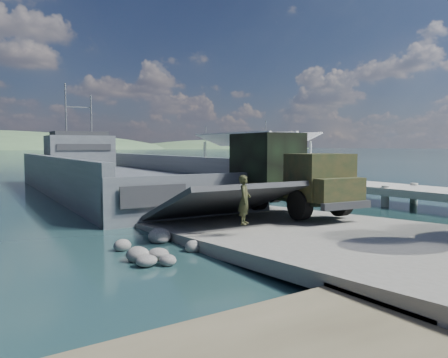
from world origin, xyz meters
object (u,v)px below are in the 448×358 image
at_px(pier, 262,171).
at_px(sailboat_far, 207,172).
at_px(soldier, 244,210).
at_px(sailboat_near, 266,177).
at_px(landing_craft, 110,182).
at_px(military_truck, 282,171).

height_order(pier, sailboat_far, sailboat_far).
xyz_separation_m(pier, soldier, (-16.04, -18.75, -0.13)).
distance_m(soldier, sailboat_near, 34.37).
xyz_separation_m(pier, landing_craft, (-13.77, 3.25, -0.68)).
distance_m(pier, soldier, 24.68).
bearing_deg(sailboat_far, pier, -114.62).
bearing_deg(soldier, sailboat_far, 16.96).
bearing_deg(sailboat_far, soldier, -127.34).
distance_m(landing_craft, soldier, 22.12).
relative_size(pier, landing_craft, 1.15).
bearing_deg(landing_craft, sailboat_near, 14.46).
bearing_deg(soldier, sailboat_near, 5.80).
distance_m(military_truck, sailboat_far, 38.23).
height_order(landing_craft, military_truck, landing_craft).
xyz_separation_m(landing_craft, sailboat_far, (19.90, 16.66, -0.55)).
distance_m(soldier, sailboat_far, 44.58).
relative_size(soldier, sailboat_far, 0.28).
xyz_separation_m(soldier, sailboat_far, (22.17, 38.66, -1.10)).
bearing_deg(landing_craft, military_truck, -75.61).
bearing_deg(landing_craft, pier, -9.80).
distance_m(sailboat_near, sailboat_far, 12.73).
relative_size(pier, sailboat_far, 6.39).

